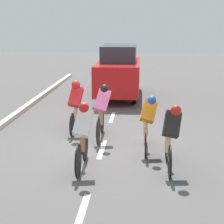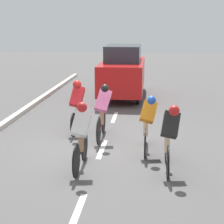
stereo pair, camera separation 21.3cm
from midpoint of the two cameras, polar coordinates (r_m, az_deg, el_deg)
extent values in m
plane|color=#565454|center=(9.41, -2.07, -5.36)|extent=(60.00, 60.00, 0.00)
cube|color=white|center=(6.35, -5.67, -15.16)|extent=(0.12, 1.40, 0.01)
cube|color=white|center=(9.25, -2.20, -5.69)|extent=(0.12, 1.40, 0.01)
cube|color=white|center=(12.30, -0.47, -0.81)|extent=(0.12, 1.40, 0.01)
cylinder|color=black|center=(10.47, -2.08, -1.36)|extent=(0.03, 0.72, 0.72)
cylinder|color=black|center=(9.53, -2.75, -2.87)|extent=(0.03, 0.72, 0.72)
cylinder|color=red|center=(10.00, -2.40, -2.08)|extent=(0.04, 0.98, 0.04)
cylinder|color=red|center=(10.11, -2.29, -0.67)|extent=(0.04, 0.04, 0.42)
cylinder|color=white|center=(10.02, -2.37, -1.45)|extent=(0.07, 0.07, 0.16)
cylinder|color=tan|center=(10.02, -2.36, -0.98)|extent=(0.12, 0.23, 0.36)
cube|color=pink|center=(9.73, -2.09, 1.72)|extent=(0.46, 0.49, 0.65)
sphere|color=black|center=(9.44, -1.83, 3.63)|extent=(0.20, 0.20, 0.20)
cylinder|color=black|center=(9.56, 4.45, -2.95)|extent=(0.03, 0.69, 0.69)
cylinder|color=black|center=(8.62, 4.43, -4.79)|extent=(0.03, 0.69, 0.69)
cylinder|color=red|center=(9.09, 4.44, -3.82)|extent=(0.04, 0.98, 0.04)
cylinder|color=red|center=(9.19, 4.47, -2.25)|extent=(0.04, 0.04, 0.42)
cylinder|color=yellow|center=(9.11, 4.45, -3.12)|extent=(0.07, 0.07, 0.16)
cylinder|color=beige|center=(9.11, 4.46, -2.60)|extent=(0.12, 0.23, 0.36)
cube|color=orange|center=(8.82, 4.92, 0.06)|extent=(0.44, 0.44, 0.58)
sphere|color=blue|center=(8.53, 5.38, 1.83)|extent=(0.20, 0.20, 0.20)
cylinder|color=black|center=(8.44, -4.82, -5.17)|extent=(0.03, 0.69, 0.69)
cylinder|color=black|center=(7.56, -5.99, -7.47)|extent=(0.03, 0.69, 0.69)
cylinder|color=black|center=(8.00, -5.37, -6.26)|extent=(0.04, 0.95, 0.04)
cylinder|color=black|center=(8.09, -5.20, -4.46)|extent=(0.04, 0.04, 0.42)
cylinder|color=#1999D8|center=(8.01, -5.33, -5.46)|extent=(0.07, 0.07, 0.16)
cylinder|color=#9E704C|center=(8.01, -5.31, -4.87)|extent=(0.12, 0.23, 0.36)
cube|color=white|center=(7.69, -5.21, -1.61)|extent=(0.43, 0.49, 0.63)
sphere|color=red|center=(7.38, -5.14, 0.70)|extent=(0.21, 0.21, 0.21)
cylinder|color=black|center=(8.48, 7.62, -5.21)|extent=(0.03, 0.68, 0.68)
cylinder|color=black|center=(7.56, 7.99, -7.56)|extent=(0.03, 0.68, 0.68)
cylinder|color=#B7B7BC|center=(8.02, 7.80, -6.32)|extent=(0.04, 0.97, 0.04)
cylinder|color=#B7B7BC|center=(8.11, 7.78, -4.52)|extent=(0.04, 0.04, 0.42)
cylinder|color=green|center=(8.03, 7.80, -5.53)|extent=(0.07, 0.07, 0.16)
cylinder|color=beige|center=(8.03, 7.81, -4.94)|extent=(0.12, 0.23, 0.36)
cube|color=black|center=(7.72, 8.35, -1.87)|extent=(0.41, 0.46, 0.59)
sphere|color=red|center=(7.43, 8.91, 0.26)|extent=(0.21, 0.21, 0.21)
cylinder|color=black|center=(11.21, -5.69, -0.57)|extent=(0.03, 0.66, 0.66)
cylinder|color=black|center=(10.23, -6.70, -1.97)|extent=(0.03, 0.66, 0.66)
cylinder|color=black|center=(10.72, -6.17, -1.24)|extent=(0.04, 1.03, 0.04)
cylinder|color=black|center=(10.84, -6.03, 0.08)|extent=(0.04, 0.04, 0.42)
cylinder|color=yellow|center=(10.75, -6.14, -0.65)|extent=(0.07, 0.07, 0.16)
cylinder|color=beige|center=(10.75, -6.12, -0.21)|extent=(0.12, 0.23, 0.36)
cube|color=red|center=(10.46, -6.11, 2.31)|extent=(0.41, 0.49, 0.62)
sphere|color=red|center=(10.18, -6.12, 4.17)|extent=(0.24, 0.24, 0.24)
cylinder|color=black|center=(14.30, 3.00, 2.50)|extent=(0.14, 0.64, 0.64)
cylinder|color=black|center=(14.40, -2.42, 2.58)|extent=(0.14, 0.64, 0.64)
cylinder|color=black|center=(17.01, 3.26, 4.25)|extent=(0.14, 0.64, 0.64)
cylinder|color=black|center=(17.09, -1.32, 4.32)|extent=(0.14, 0.64, 0.64)
cube|color=red|center=(15.59, 0.66, 5.61)|extent=(1.70, 4.43, 1.17)
cube|color=#2D333D|center=(15.72, 0.72, 8.98)|extent=(1.39, 2.43, 0.64)
camera|label=1|loc=(0.11, -90.68, -0.16)|focal=60.00mm
camera|label=2|loc=(0.11, 89.32, 0.16)|focal=60.00mm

